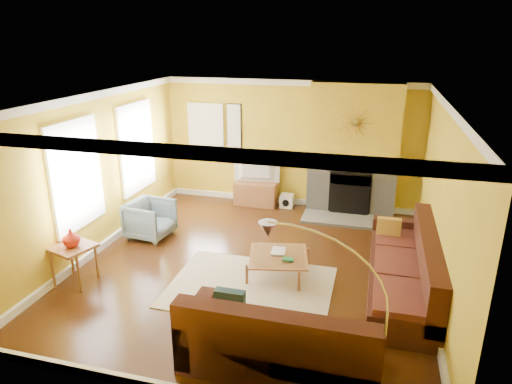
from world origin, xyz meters
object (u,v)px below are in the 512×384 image
(arc_lamp, at_px, (329,322))
(sectional_sofa, at_px, (328,272))
(armchair, at_px, (150,219))
(side_table, at_px, (75,264))
(media_console, at_px, (256,194))
(coffee_table, at_px, (278,265))

(arc_lamp, bearing_deg, sectional_sofa, 96.03)
(arc_lamp, bearing_deg, armchair, 138.30)
(sectional_sofa, xyz_separation_m, arc_lamp, (0.20, -1.90, 0.52))
(sectional_sofa, height_order, armchair, sectional_sofa)
(sectional_sofa, bearing_deg, arc_lamp, -83.97)
(sectional_sofa, height_order, side_table, sectional_sofa)
(media_console, distance_m, arc_lamp, 5.83)
(sectional_sofa, relative_size, arc_lamp, 2.01)
(coffee_table, bearing_deg, armchair, 162.92)
(armchair, height_order, side_table, armchair)
(sectional_sofa, xyz_separation_m, media_console, (-1.97, 3.46, -0.19))
(armchair, distance_m, arc_lamp, 4.89)
(side_table, xyz_separation_m, arc_lamp, (3.94, -1.42, 0.66))
(sectional_sofa, bearing_deg, side_table, -172.66)
(sectional_sofa, distance_m, coffee_table, 1.01)
(media_console, height_order, side_table, side_table)
(media_console, relative_size, armchair, 1.22)
(coffee_table, relative_size, side_table, 1.45)
(sectional_sofa, relative_size, armchair, 5.09)
(coffee_table, bearing_deg, media_console, 111.39)
(side_table, relative_size, arc_lamp, 0.32)
(sectional_sofa, xyz_separation_m, side_table, (-3.74, -0.48, -0.15))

